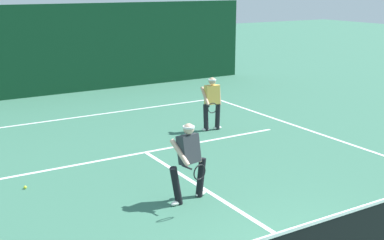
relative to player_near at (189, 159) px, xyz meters
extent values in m
cube|color=white|center=(0.56, 7.28, -0.85)|extent=(9.79, 0.10, 0.01)
cube|color=white|center=(0.56, 3.07, -0.85)|extent=(7.98, 0.10, 0.01)
cube|color=white|center=(0.56, -0.17, -0.85)|extent=(0.10, 6.40, 0.01)
cube|color=white|center=(0.56, -3.37, 0.14)|extent=(10.55, 0.03, 0.05)
cylinder|color=black|center=(0.32, 0.08, -0.46)|extent=(0.26, 0.18, 0.79)
cylinder|color=black|center=(-0.31, -0.05, -0.46)|extent=(0.31, 0.19, 0.79)
ellipsoid|color=white|center=(0.32, 0.08, -0.81)|extent=(0.28, 0.16, 0.09)
ellipsoid|color=white|center=(-0.31, -0.05, -0.81)|extent=(0.28, 0.16, 0.09)
cube|color=#2D3338|center=(0.00, 0.01, 0.20)|extent=(0.46, 0.37, 0.57)
cylinder|color=beige|center=(0.22, 0.06, 0.18)|extent=(0.24, 0.14, 0.60)
cylinder|color=beige|center=(-0.22, -0.03, 0.18)|extent=(0.19, 0.53, 0.45)
sphere|color=beige|center=(0.00, 0.01, 0.60)|extent=(0.21, 0.21, 0.21)
cylinder|color=white|center=(0.00, 0.01, 0.63)|extent=(0.27, 0.27, 0.04)
cylinder|color=black|center=(-0.21, -0.29, -0.03)|extent=(0.08, 0.26, 0.03)
torus|color=black|center=(-0.15, -0.62, -0.03)|extent=(0.29, 0.08, 0.29)
cylinder|color=black|center=(3.26, 3.87, -0.46)|extent=(0.17, 0.16, 0.78)
cylinder|color=black|center=(2.89, 3.91, -0.46)|extent=(0.18, 0.16, 0.78)
ellipsoid|color=white|center=(3.26, 3.87, -0.81)|extent=(0.27, 0.14, 0.09)
ellipsoid|color=white|center=(2.89, 3.91, -0.81)|extent=(0.27, 0.14, 0.09)
cube|color=#E5B24C|center=(3.07, 3.89, 0.19)|extent=(0.42, 0.28, 0.55)
cylinder|color=tan|center=(3.29, 3.86, 0.17)|extent=(0.15, 0.11, 0.60)
cylinder|color=tan|center=(2.85, 3.92, 0.17)|extent=(0.15, 0.48, 0.49)
sphere|color=tan|center=(3.07, 3.89, 0.58)|extent=(0.21, 0.21, 0.21)
cylinder|color=white|center=(3.07, 3.89, 0.62)|extent=(0.25, 0.25, 0.04)
cylinder|color=black|center=(2.77, 3.68, -0.04)|extent=(0.06, 0.26, 0.03)
torus|color=black|center=(2.73, 3.34, -0.04)|extent=(0.29, 0.06, 0.29)
sphere|color=#D1E033|center=(-2.59, 2.24, -0.82)|extent=(0.07, 0.07, 0.07)
cube|color=#0E3920|center=(0.56, 11.06, 0.83)|extent=(16.91, 0.12, 3.37)
camera|label=1|loc=(-4.63, -7.81, 3.22)|focal=47.33mm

